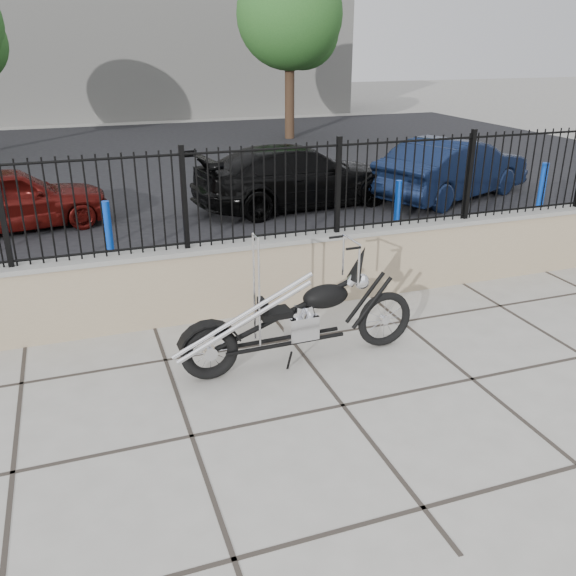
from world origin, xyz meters
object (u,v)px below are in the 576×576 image
(chopper_motorcycle, at_px, (297,298))
(car_blue, at_px, (453,168))
(car_black, at_px, (297,176))
(car_red, at_px, (10,199))

(chopper_motorcycle, distance_m, car_blue, 8.42)
(car_black, bearing_deg, chopper_motorcycle, 152.33)
(chopper_motorcycle, xyz_separation_m, car_red, (-3.26, 6.57, -0.18))
(chopper_motorcycle, relative_size, car_black, 0.58)
(car_black, relative_size, car_blue, 1.10)
(chopper_motorcycle, distance_m, car_black, 6.88)
(car_black, bearing_deg, car_red, 81.36)
(chopper_motorcycle, xyz_separation_m, car_black, (2.38, 6.45, -0.13))
(car_red, relative_size, car_blue, 0.86)
(car_blue, bearing_deg, car_black, 60.42)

